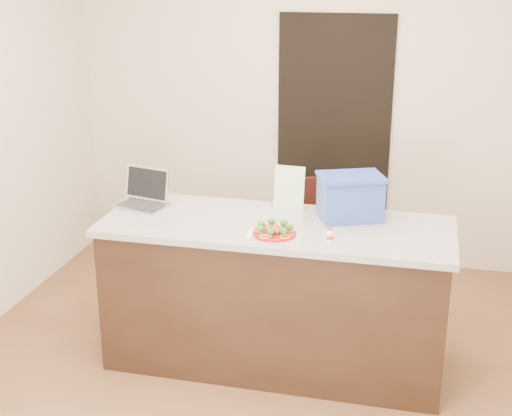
% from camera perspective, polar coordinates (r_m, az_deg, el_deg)
% --- Properties ---
extents(ground, '(4.00, 4.00, 0.00)m').
position_cam_1_polar(ground, '(4.37, 0.79, -13.75)').
color(ground, brown).
rests_on(ground, ground).
extents(room_shell, '(4.00, 4.00, 4.00)m').
position_cam_1_polar(room_shell, '(3.74, 0.90, 7.55)').
color(room_shell, white).
rests_on(room_shell, ground).
extents(doorway, '(0.90, 0.02, 2.00)m').
position_cam_1_polar(doorway, '(5.77, 6.19, 5.31)').
color(doorway, black).
rests_on(doorway, ground).
extents(island, '(2.06, 0.76, 0.92)m').
position_cam_1_polar(island, '(4.35, 1.55, -6.88)').
color(island, black).
rests_on(island, ground).
extents(plate, '(0.25, 0.25, 0.02)m').
position_cam_1_polar(plate, '(4.00, 1.48, -2.01)').
color(plate, maroon).
rests_on(plate, island).
extents(meatballs, '(0.10, 0.10, 0.04)m').
position_cam_1_polar(meatballs, '(3.99, 1.53, -1.69)').
color(meatballs, brown).
rests_on(meatballs, plate).
extents(broccoli, '(0.21, 0.20, 0.04)m').
position_cam_1_polar(broccoli, '(3.98, 1.48, -1.49)').
color(broccoli, '#205015').
rests_on(broccoli, plate).
extents(pepper_rings, '(0.24, 0.24, 0.01)m').
position_cam_1_polar(pepper_rings, '(3.99, 1.48, -1.90)').
color(pepper_rings, '#FFA51A').
rests_on(pepper_rings, plate).
extents(napkin, '(0.14, 0.14, 0.01)m').
position_cam_1_polar(napkin, '(4.01, 0.33, -2.06)').
color(napkin, white).
rests_on(napkin, island).
extents(fork, '(0.04, 0.16, 0.00)m').
position_cam_1_polar(fork, '(4.02, 0.09, -1.91)').
color(fork, '#B4B4B8').
rests_on(fork, napkin).
extents(knife, '(0.07, 0.18, 0.01)m').
position_cam_1_polar(knife, '(3.98, 0.70, -2.09)').
color(knife, white).
rests_on(knife, napkin).
extents(yogurt_bottle, '(0.04, 0.04, 0.08)m').
position_cam_1_polar(yogurt_bottle, '(3.91, 5.92, -2.22)').
color(yogurt_bottle, silver).
rests_on(yogurt_bottle, island).
extents(laptop, '(0.36, 0.32, 0.23)m').
position_cam_1_polar(laptop, '(4.53, -8.95, 1.05)').
color(laptop, '#B0B0B5').
rests_on(laptop, island).
extents(leaflet, '(0.19, 0.06, 0.27)m').
position_cam_1_polar(leaflet, '(4.37, 2.66, 1.63)').
color(leaflet, white).
rests_on(leaflet, island).
extents(blue_box, '(0.44, 0.39, 0.27)m').
position_cam_1_polar(blue_box, '(4.24, 7.55, 0.90)').
color(blue_box, '#2A439A').
rests_on(blue_box, island).
extents(chair, '(0.52, 0.53, 0.92)m').
position_cam_1_polar(chair, '(5.10, 4.35, -2.15)').
color(chair, black).
rests_on(chair, ground).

